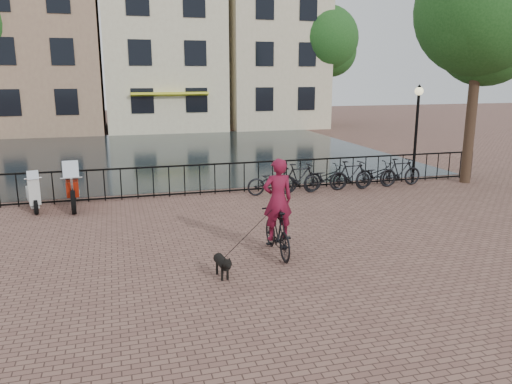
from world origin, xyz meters
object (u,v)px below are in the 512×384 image
object	(u,v)px
scooter	(32,188)
lamp_post	(417,118)
cyclist	(278,213)
motorcycle	(72,181)
dog	(222,265)

from	to	relation	value
scooter	lamp_post	bearing A→B (deg)	-12.65
lamp_post	cyclist	bearing A→B (deg)	-141.36
motorcycle	dog	bearing A→B (deg)	-67.87
cyclist	dog	size ratio (longest dim) A/B	3.31
scooter	motorcycle	bearing A→B (deg)	-9.22
motorcycle	lamp_post	bearing A→B (deg)	-3.76
lamp_post	motorcycle	bearing A→B (deg)	-179.67
lamp_post	motorcycle	xyz separation A→B (m)	(-11.60, -0.07, -1.59)
lamp_post	scooter	xyz separation A→B (m)	(-12.69, -0.15, -1.73)
motorcycle	scooter	world-z (taller)	motorcycle
cyclist	lamp_post	bearing A→B (deg)	-140.52
lamp_post	scooter	distance (m)	12.81
dog	motorcycle	xyz separation A→B (m)	(-3.17, 6.44, 0.54)
dog	scooter	distance (m)	7.67
lamp_post	cyclist	world-z (taller)	lamp_post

